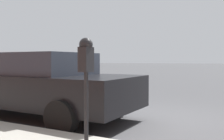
% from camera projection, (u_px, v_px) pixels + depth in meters
% --- Properties ---
extents(ground_plane, '(220.00, 220.00, 0.00)m').
position_uv_depth(ground_plane, '(148.00, 119.00, 5.92)').
color(ground_plane, '#424244').
extents(parking_meter, '(0.21, 0.19, 1.47)m').
position_uv_depth(parking_meter, '(86.00, 63.00, 3.59)').
color(parking_meter, black).
rests_on(parking_meter, sidewalk).
extents(car_black, '(2.23, 4.70, 1.50)m').
position_uv_depth(car_black, '(39.00, 83.00, 6.15)').
color(car_black, black).
rests_on(car_black, ground_plane).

